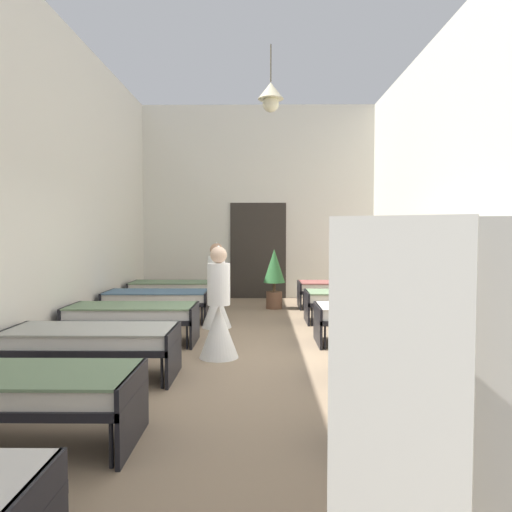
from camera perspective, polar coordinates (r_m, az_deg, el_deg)
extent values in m
cube|color=#8C755B|center=(6.40, -0.06, -12.60)|extent=(6.39, 12.24, 0.10)
cube|color=silver|center=(12.11, 0.26, 6.44)|extent=(6.19, 0.20, 4.84)
cube|color=silver|center=(6.93, -26.02, 8.89)|extent=(0.20, 11.64, 4.84)
cube|color=silver|center=(6.87, 26.14, 8.94)|extent=(0.20, 11.64, 4.84)
cube|color=#2D2823|center=(11.97, 0.26, 0.65)|extent=(1.40, 0.06, 2.40)
cylinder|color=brown|center=(8.69, 1.78, 22.10)|extent=(0.02, 0.02, 0.63)
cone|color=beige|center=(8.55, 1.78, 19.18)|extent=(0.44, 0.44, 0.28)
sphere|color=beige|center=(8.49, 1.78, 17.75)|extent=(0.28, 0.28, 0.28)
cylinder|color=black|center=(3.72, -16.95, -20.75)|extent=(0.03, 0.03, 0.34)
cylinder|color=black|center=(4.36, -13.97, -17.10)|extent=(0.03, 0.03, 0.34)
cube|color=black|center=(4.28, -27.03, -14.83)|extent=(1.90, 0.84, 0.07)
cube|color=black|center=(3.98, -14.48, -17.30)|extent=(0.04, 0.84, 0.57)
cube|color=silver|center=(4.25, -27.06, -13.48)|extent=(1.82, 0.78, 0.14)
cube|color=slate|center=(4.23, -27.09, -12.41)|extent=(1.86, 0.82, 0.02)
cylinder|color=black|center=(3.68, 15.86, -20.99)|extent=(0.03, 0.03, 0.34)
cylinder|color=black|center=(4.33, 13.23, -17.25)|extent=(0.03, 0.03, 0.34)
cube|color=black|center=(4.22, 26.43, -15.08)|extent=(1.90, 0.84, 0.07)
cube|color=black|center=(3.95, 13.56, -17.46)|extent=(0.04, 0.84, 0.57)
cube|color=silver|center=(4.19, 26.46, -13.71)|extent=(1.82, 0.78, 0.14)
cube|color=#8C4C47|center=(4.17, 26.49, -12.63)|extent=(1.86, 0.82, 0.02)
cylinder|color=black|center=(6.49, -25.32, -10.64)|extent=(0.03, 0.03, 0.34)
cylinder|color=black|center=(5.28, -11.20, -13.54)|extent=(0.03, 0.03, 0.34)
cylinder|color=black|center=(5.96, -9.76, -11.62)|extent=(0.03, 0.03, 0.34)
cube|color=black|center=(5.79, -19.06, -10.07)|extent=(1.90, 0.84, 0.07)
cube|color=black|center=(6.18, -27.33, -10.25)|extent=(0.04, 0.84, 0.57)
cube|color=black|center=(5.57, -9.83, -11.39)|extent=(0.04, 0.84, 0.57)
cube|color=white|center=(5.77, -19.08, -9.05)|extent=(1.82, 0.78, 0.14)
cube|color=#9E9E93|center=(5.75, -19.09, -8.25)|extent=(1.86, 0.82, 0.02)
cylinder|color=black|center=(5.25, 10.81, -13.62)|extent=(0.03, 0.03, 0.34)
cylinder|color=black|center=(5.93, 9.56, -11.68)|extent=(0.03, 0.03, 0.34)
cylinder|color=black|center=(6.43, 25.34, -10.77)|extent=(0.03, 0.03, 0.34)
cube|color=black|center=(5.75, 18.89, -10.17)|extent=(1.90, 0.84, 0.07)
cube|color=black|center=(5.55, 9.53, -11.45)|extent=(0.04, 0.84, 0.57)
cube|color=black|center=(6.12, 27.31, -10.38)|extent=(0.04, 0.84, 0.57)
cube|color=white|center=(5.72, 18.90, -9.14)|extent=(1.82, 0.78, 0.14)
cube|color=slate|center=(5.71, 18.92, -8.33)|extent=(1.86, 0.82, 0.02)
cylinder|color=black|center=(7.37, -21.93, -8.98)|extent=(0.03, 0.03, 0.34)
cylinder|color=black|center=(8.03, -19.94, -7.99)|extent=(0.03, 0.03, 0.34)
cylinder|color=black|center=(6.90, -8.27, -9.61)|extent=(0.03, 0.03, 0.34)
cylinder|color=black|center=(7.60, -7.42, -8.45)|extent=(0.03, 0.03, 0.34)
cube|color=black|center=(7.39, -14.58, -7.22)|extent=(1.90, 0.84, 0.07)
cube|color=black|center=(7.70, -21.33, -7.59)|extent=(0.04, 0.84, 0.57)
cube|color=black|center=(7.22, -7.36, -8.10)|extent=(0.04, 0.84, 0.57)
cube|color=white|center=(7.37, -14.59, -6.42)|extent=(1.82, 0.78, 0.14)
cube|color=slate|center=(7.36, -14.60, -5.79)|extent=(1.86, 0.82, 0.02)
cylinder|color=black|center=(6.88, 8.26, -9.64)|extent=(0.03, 0.03, 0.34)
cylinder|color=black|center=(7.58, 7.53, -8.48)|extent=(0.03, 0.03, 0.34)
cylinder|color=black|center=(7.32, 22.07, -9.07)|extent=(0.03, 0.03, 0.34)
cylinder|color=black|center=(7.98, 20.16, -8.06)|extent=(0.03, 0.03, 0.34)
cube|color=black|center=(7.35, 14.68, -7.27)|extent=(1.90, 0.84, 0.07)
cube|color=black|center=(7.20, 7.41, -8.13)|extent=(0.04, 0.84, 0.57)
cube|color=black|center=(7.65, 21.51, -7.66)|extent=(0.04, 0.84, 0.57)
cube|color=white|center=(7.34, 14.69, -6.47)|extent=(1.82, 0.78, 0.14)
cube|color=beige|center=(7.32, 14.70, -5.83)|extent=(1.86, 0.82, 0.02)
cylinder|color=black|center=(8.94, -17.71, -6.86)|extent=(0.03, 0.03, 0.34)
cylinder|color=black|center=(9.62, -16.36, -6.16)|extent=(0.03, 0.03, 0.34)
cylinder|color=black|center=(8.56, -6.50, -7.17)|extent=(0.03, 0.03, 0.34)
cylinder|color=black|center=(9.27, -5.94, -6.40)|extent=(0.03, 0.03, 0.34)
cube|color=black|center=(9.03, -11.73, -5.38)|extent=(1.90, 0.84, 0.07)
cube|color=black|center=(9.28, -17.37, -5.77)|extent=(0.04, 0.84, 0.57)
cube|color=black|center=(8.89, -5.83, -6.03)|extent=(0.04, 0.84, 0.57)
cube|color=silver|center=(9.01, -11.74, -4.72)|extent=(1.82, 0.78, 0.14)
cube|color=slate|center=(9.00, -11.74, -4.20)|extent=(1.86, 0.82, 0.02)
cylinder|color=black|center=(8.54, 6.73, -7.19)|extent=(0.03, 0.03, 0.34)
cylinder|color=black|center=(9.25, 6.25, -6.42)|extent=(0.03, 0.03, 0.34)
cylinder|color=black|center=(8.90, 18.02, -6.91)|extent=(0.03, 0.03, 0.34)
cylinder|color=black|center=(9.58, 16.73, -6.21)|extent=(0.03, 0.03, 0.34)
cube|color=black|center=(9.00, 12.03, -5.41)|extent=(1.90, 0.84, 0.07)
cube|color=black|center=(8.87, 6.09, -6.05)|extent=(0.04, 0.84, 0.57)
cube|color=black|center=(9.24, 17.72, -5.82)|extent=(0.04, 0.84, 0.57)
cube|color=silver|center=(8.98, 12.04, -4.74)|extent=(1.82, 0.78, 0.14)
cube|color=slate|center=(8.97, 12.04, -4.23)|extent=(1.86, 0.82, 0.02)
cylinder|color=black|center=(10.56, -14.79, -5.35)|extent=(0.03, 0.03, 0.34)
cylinder|color=black|center=(11.24, -13.81, -4.84)|extent=(0.03, 0.03, 0.34)
cylinder|color=black|center=(10.23, -5.31, -5.53)|extent=(0.03, 0.03, 0.34)
cylinder|color=black|center=(10.94, -4.92, -4.98)|extent=(0.03, 0.03, 0.34)
cube|color=black|center=(10.68, -9.78, -4.09)|extent=(1.90, 0.84, 0.07)
cube|color=black|center=(10.90, -14.60, -4.47)|extent=(0.04, 0.84, 0.57)
cube|color=black|center=(10.57, -4.79, -4.62)|extent=(0.04, 0.84, 0.57)
cube|color=silver|center=(10.67, -9.78, -3.53)|extent=(1.82, 0.78, 0.14)
cube|color=slate|center=(10.66, -9.78, -3.10)|extent=(1.86, 0.82, 0.02)
cylinder|color=black|center=(10.22, 5.70, -5.54)|extent=(0.03, 0.03, 0.34)
cylinder|color=black|center=(10.93, 5.37, -4.99)|extent=(0.03, 0.03, 0.34)
cylinder|color=black|center=(10.52, 15.23, -5.39)|extent=(0.03, 0.03, 0.34)
cylinder|color=black|center=(11.21, 14.30, -4.87)|extent=(0.03, 0.03, 0.34)
cube|color=black|center=(10.66, 10.21, -4.11)|extent=(1.90, 0.84, 0.07)
cube|color=black|center=(10.56, 5.21, -4.63)|extent=(0.04, 0.84, 0.57)
cube|color=black|center=(10.86, 15.06, -4.50)|extent=(0.04, 0.84, 0.57)
cube|color=silver|center=(10.65, 10.22, -3.55)|extent=(1.82, 0.78, 0.14)
cube|color=#8C4C47|center=(10.64, 10.22, -3.11)|extent=(1.86, 0.82, 0.02)
cone|color=white|center=(8.36, -4.74, -6.15)|extent=(0.52, 0.52, 0.70)
cylinder|color=white|center=(8.29, -4.75, -1.88)|extent=(0.30, 0.30, 0.55)
sphere|color=#A87A5B|center=(8.26, -4.76, 0.78)|extent=(0.22, 0.22, 0.22)
cone|color=white|center=(8.26, -4.77, 1.32)|extent=(0.18, 0.18, 0.10)
cone|color=white|center=(6.37, -4.47, -8.98)|extent=(0.52, 0.52, 0.70)
cylinder|color=white|center=(6.27, -4.49, -3.38)|extent=(0.30, 0.30, 0.55)
sphere|color=beige|center=(6.25, -4.51, 0.13)|extent=(0.22, 0.22, 0.22)
cone|color=white|center=(6.24, -4.51, 0.84)|extent=(0.18, 0.18, 0.10)
cylinder|color=brown|center=(10.40, 2.19, -5.30)|extent=(0.35, 0.35, 0.37)
cylinder|color=brown|center=(10.37, 2.19, -3.74)|extent=(0.06, 0.06, 0.20)
cone|color=#2D6633|center=(10.32, 2.20, -1.19)|extent=(0.47, 0.47, 0.72)
cube|color=silver|center=(1.66, 16.36, -26.08)|extent=(0.39, 0.22, 1.70)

